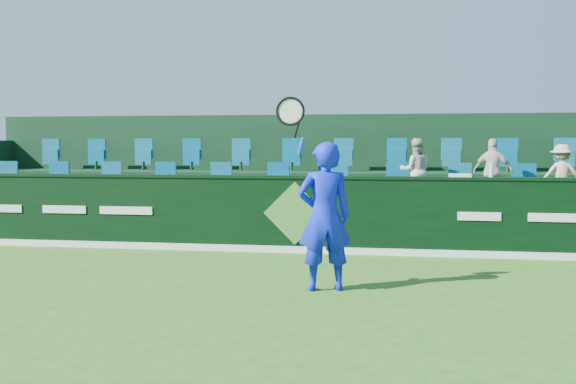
% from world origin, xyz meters
% --- Properties ---
extents(ground, '(60.00, 60.00, 0.00)m').
position_xyz_m(ground, '(0.00, 0.00, 0.00)').
color(ground, '#306417').
rests_on(ground, ground).
extents(sponsor_hoarding, '(16.00, 0.25, 1.35)m').
position_xyz_m(sponsor_hoarding, '(0.00, 4.00, 0.67)').
color(sponsor_hoarding, black).
rests_on(sponsor_hoarding, ground).
extents(stand_tier_front, '(16.00, 2.00, 0.80)m').
position_xyz_m(stand_tier_front, '(0.00, 5.10, 0.40)').
color(stand_tier_front, black).
rests_on(stand_tier_front, ground).
extents(stand_tier_back, '(16.00, 1.80, 1.30)m').
position_xyz_m(stand_tier_back, '(0.00, 7.00, 0.65)').
color(stand_tier_back, black).
rests_on(stand_tier_back, ground).
extents(stand_rear, '(16.00, 4.10, 2.60)m').
position_xyz_m(stand_rear, '(0.00, 7.44, 1.22)').
color(stand_rear, black).
rests_on(stand_rear, ground).
extents(seat_row_front, '(13.50, 0.50, 0.60)m').
position_xyz_m(seat_row_front, '(0.00, 5.50, 1.10)').
color(seat_row_front, '#105F7E').
rests_on(seat_row_front, stand_tier_front).
extents(seat_row_back, '(13.50, 0.50, 0.60)m').
position_xyz_m(seat_row_back, '(0.00, 7.30, 1.60)').
color(seat_row_back, '#105F7E').
rests_on(seat_row_back, stand_tier_back).
extents(tennis_player, '(1.07, 0.64, 2.54)m').
position_xyz_m(tennis_player, '(0.79, 1.13, 0.98)').
color(tennis_player, '#0D20E8').
rests_on(tennis_player, ground).
extents(spectator_left, '(0.64, 0.52, 1.21)m').
position_xyz_m(spectator_left, '(2.10, 5.12, 1.40)').
color(spectator_left, beige).
rests_on(spectator_left, stand_tier_front).
extents(spectator_middle, '(0.77, 0.54, 1.21)m').
position_xyz_m(spectator_middle, '(3.49, 5.12, 1.40)').
color(spectator_middle, silver).
rests_on(spectator_middle, stand_tier_front).
extents(spectator_right, '(0.74, 0.47, 1.10)m').
position_xyz_m(spectator_right, '(4.69, 5.12, 1.35)').
color(spectator_right, '#C5AD8B').
rests_on(spectator_right, stand_tier_front).
extents(towel, '(0.35, 0.23, 0.05)m').
position_xyz_m(towel, '(2.79, 4.00, 1.38)').
color(towel, white).
rests_on(towel, sponsor_hoarding).
extents(drinks_bottle, '(0.08, 0.08, 0.24)m').
position_xyz_m(drinks_bottle, '(3.29, 4.00, 1.47)').
color(drinks_bottle, silver).
rests_on(drinks_bottle, sponsor_hoarding).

